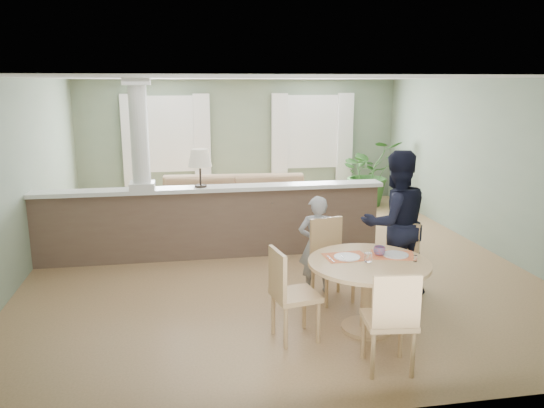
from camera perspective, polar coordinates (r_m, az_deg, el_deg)
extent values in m
plane|color=tan|center=(8.20, 0.00, -5.81)|extent=(8.00, 8.00, 0.00)
cube|color=gray|center=(11.79, -3.38, 6.69)|extent=(7.00, 0.02, 2.70)
cube|color=gray|center=(8.05, -25.38, 2.49)|extent=(0.02, 8.00, 2.70)
cube|color=gray|center=(9.14, 22.21, 3.90)|extent=(0.02, 8.00, 2.70)
cube|color=gray|center=(4.10, 9.75, -5.66)|extent=(7.00, 0.02, 2.70)
cube|color=white|center=(7.76, 0.00, 13.41)|extent=(7.00, 8.00, 0.02)
cube|color=white|center=(11.67, -11.27, 7.39)|extent=(1.10, 0.02, 1.50)
cube|color=white|center=(11.65, -11.27, 7.38)|extent=(1.22, 0.04, 1.62)
cube|color=white|center=(12.03, 4.29, 7.76)|extent=(1.10, 0.02, 1.50)
cube|color=white|center=(12.01, 4.31, 7.75)|extent=(1.22, 0.04, 1.62)
cube|color=silver|center=(11.65, -14.91, 5.71)|extent=(0.35, 0.10, 2.30)
cube|color=silver|center=(11.62, -7.49, 6.01)|extent=(0.35, 0.10, 2.30)
cube|color=silver|center=(11.82, 0.82, 6.24)|extent=(0.35, 0.10, 2.30)
cube|color=silver|center=(12.18, 7.81, 6.32)|extent=(0.35, 0.10, 2.30)
cube|color=brown|center=(8.14, -6.50, -2.17)|extent=(5.20, 0.22, 1.05)
cube|color=white|center=(8.01, -6.60, 1.66)|extent=(5.32, 0.36, 0.06)
cube|color=white|center=(8.01, -13.78, 1.94)|extent=(0.36, 0.36, 0.10)
cylinder|color=white|center=(7.90, -14.07, 7.25)|extent=(0.26, 0.26, 1.39)
cube|color=white|center=(7.87, -14.38, 12.65)|extent=(0.38, 0.38, 0.10)
cylinder|color=black|center=(8.00, -7.68, 1.93)|extent=(0.18, 0.18, 0.03)
cylinder|color=black|center=(7.97, -7.72, 3.03)|extent=(0.03, 0.03, 0.28)
cone|color=beige|center=(7.93, -7.78, 4.95)|extent=(0.36, 0.36, 0.26)
imported|color=#9B6D54|center=(9.41, -4.00, -0.25)|extent=(3.46, 1.57, 0.98)
imported|color=#316026|center=(11.71, 10.40, 3.34)|extent=(1.45, 1.30, 1.44)
cylinder|color=tan|center=(6.05, 10.09, -12.94)|extent=(0.54, 0.54, 0.04)
cylinder|color=tan|center=(5.90, 10.24, -9.69)|extent=(0.15, 0.15, 0.70)
cylinder|color=tan|center=(5.76, 10.39, -6.27)|extent=(1.30, 1.30, 0.04)
cube|color=#DC3E31|center=(5.85, 7.96, -5.64)|extent=(0.48, 0.36, 0.01)
cube|color=#DC3E31|center=(6.00, 12.86, -5.37)|extent=(0.54, 0.45, 0.01)
cylinder|color=silver|center=(5.82, 8.07, -5.65)|extent=(0.28, 0.28, 0.01)
cylinder|color=silver|center=(5.99, 13.13, -5.33)|extent=(0.28, 0.28, 0.01)
cylinder|color=white|center=(5.71, 10.31, -5.68)|extent=(0.08, 0.08, 0.09)
cube|color=silver|center=(5.75, 7.68, -5.79)|extent=(0.03, 0.19, 0.00)
cube|color=silver|center=(5.75, 6.35, -5.89)|extent=(0.03, 0.23, 0.00)
cylinder|color=white|center=(5.84, 15.17, -5.68)|extent=(0.04, 0.04, 0.07)
cylinder|color=silver|center=(5.83, 15.19, -5.30)|extent=(0.04, 0.04, 0.01)
imported|color=#256EAE|center=(5.95, 11.48, -4.97)|extent=(0.14, 0.14, 0.10)
cube|color=tan|center=(6.58, 6.61, -6.26)|extent=(0.54, 0.54, 0.05)
cylinder|color=tan|center=(6.44, 5.89, -9.10)|extent=(0.04, 0.04, 0.46)
cylinder|color=tan|center=(6.61, 8.74, -8.59)|extent=(0.04, 0.04, 0.46)
cylinder|color=tan|center=(6.74, 4.42, -8.03)|extent=(0.04, 0.04, 0.46)
cylinder|color=tan|center=(6.90, 7.17, -7.58)|extent=(0.04, 0.04, 0.46)
cube|color=tan|center=(6.67, 5.83, -3.54)|extent=(0.43, 0.13, 0.50)
cube|color=tan|center=(6.68, 13.27, -6.42)|extent=(0.61, 0.61, 0.05)
cylinder|color=tan|center=(6.65, 11.24, -8.62)|extent=(0.04, 0.04, 0.44)
cylinder|color=tan|center=(6.56, 14.16, -9.11)|extent=(0.04, 0.04, 0.44)
cylinder|color=tan|center=(6.96, 12.22, -7.67)|extent=(0.04, 0.04, 0.44)
cylinder|color=tan|center=(6.87, 15.02, -8.11)|extent=(0.04, 0.04, 0.44)
cube|color=tan|center=(6.78, 13.89, -3.87)|extent=(0.34, 0.30, 0.48)
cube|color=tan|center=(5.15, 12.44, -12.11)|extent=(0.50, 0.50, 0.05)
cylinder|color=tan|center=(5.47, 13.68, -13.58)|extent=(0.04, 0.04, 0.46)
cylinder|color=tan|center=(5.38, 9.83, -13.87)|extent=(0.04, 0.04, 0.46)
cylinder|color=tan|center=(5.16, 14.90, -15.36)|extent=(0.04, 0.04, 0.46)
cylinder|color=tan|center=(5.07, 10.80, -15.72)|extent=(0.04, 0.04, 0.46)
cube|color=tan|center=(4.87, 13.25, -10.23)|extent=(0.43, 0.09, 0.50)
cube|color=tan|center=(5.59, 2.55, -9.80)|extent=(0.52, 0.52, 0.05)
cylinder|color=tan|center=(5.61, 5.00, -12.56)|extent=(0.04, 0.04, 0.46)
cylinder|color=tan|center=(5.91, 3.49, -11.15)|extent=(0.04, 0.04, 0.46)
cylinder|color=tan|center=(5.48, 1.48, -13.16)|extent=(0.04, 0.04, 0.46)
cylinder|color=tan|center=(5.79, 0.13, -11.68)|extent=(0.04, 0.04, 0.46)
cube|color=tan|center=(5.43, 0.59, -7.50)|extent=(0.12, 0.43, 0.49)
imported|color=gray|center=(6.75, 4.80, -4.38)|extent=(0.49, 0.35, 1.27)
imported|color=black|center=(6.81, 13.08, -2.02)|extent=(0.96, 0.79, 1.84)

